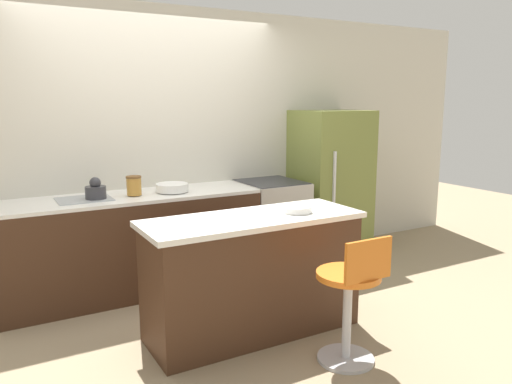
{
  "coord_description": "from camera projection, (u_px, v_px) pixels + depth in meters",
  "views": [
    {
      "loc": [
        -1.51,
        -3.96,
        1.73
      ],
      "look_at": [
        0.58,
        -0.27,
        0.94
      ],
      "focal_mm": 35.0,
      "sensor_mm": 36.0,
      "label": 1
    }
  ],
  "objects": [
    {
      "name": "canister_jar",
      "position": [
        134.0,
        185.0,
        4.36
      ],
      "size": [
        0.13,
        0.13,
        0.17
      ],
      "color": "#B77F33",
      "rests_on": "back_counter"
    },
    {
      "name": "wall_back",
      "position": [
        154.0,
        144.0,
        4.8
      ],
      "size": [
        8.0,
        0.06,
        2.6
      ],
      "color": "beige",
      "rests_on": "ground_plane"
    },
    {
      "name": "stool_chair",
      "position": [
        350.0,
        299.0,
        3.25
      ],
      "size": [
        0.42,
        0.42,
        0.88
      ],
      "color": "#B7B7BC",
      "rests_on": "ground_plane"
    },
    {
      "name": "back_counter",
      "position": [
        133.0,
        244.0,
        4.49
      ],
      "size": [
        2.27,
        0.65,
        0.9
      ],
      "color": "#422819",
      "rests_on": "ground_plane"
    },
    {
      "name": "fruit_bowl",
      "position": [
        297.0,
        209.0,
        3.73
      ],
      "size": [
        0.22,
        0.22,
        0.05
      ],
      "color": "white",
      "rests_on": "kitchen_island"
    },
    {
      "name": "kitchen_island",
      "position": [
        253.0,
        275.0,
        3.69
      ],
      "size": [
        1.63,
        0.61,
        0.89
      ],
      "color": "#422819",
      "rests_on": "ground_plane"
    },
    {
      "name": "oven_range",
      "position": [
        271.0,
        224.0,
        5.19
      ],
      "size": [
        0.61,
        0.67,
        0.9
      ],
      "color": "#B7B2A8",
      "rests_on": "ground_plane"
    },
    {
      "name": "kettle",
      "position": [
        96.0,
        190.0,
        4.2
      ],
      "size": [
        0.17,
        0.17,
        0.18
      ],
      "color": "#333338",
      "rests_on": "back_counter"
    },
    {
      "name": "ground_plane",
      "position": [
        184.0,
        296.0,
        4.44
      ],
      "size": [
        14.0,
        14.0,
        0.0
      ],
      "primitive_type": "plane",
      "color": "#998466"
    },
    {
      "name": "mixing_bowl",
      "position": [
        172.0,
        187.0,
        4.54
      ],
      "size": [
        0.29,
        0.29,
        0.07
      ],
      "color": "white",
      "rests_on": "back_counter"
    },
    {
      "name": "refrigerator",
      "position": [
        330.0,
        184.0,
        5.5
      ],
      "size": [
        0.76,
        0.66,
        1.61
      ],
      "color": "olive",
      "rests_on": "ground_plane"
    }
  ]
}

